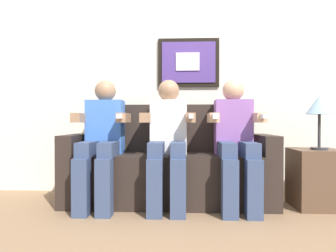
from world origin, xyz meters
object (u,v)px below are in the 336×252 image
object	(u,v)px
person_on_left	(102,137)
couch	(169,168)
person_in_middle	(168,137)
table_lamp	(319,107)
person_on_right	(235,137)
side_table_right	(316,178)

from	to	relation	value
person_on_left	couch	bearing A→B (deg)	16.23
person_in_middle	couch	bearing A→B (deg)	90.17
person_in_middle	table_lamp	distance (m)	1.30
couch	person_on_right	distance (m)	0.67
person_on_right	side_table_right	size ratio (longest dim) A/B	2.22
table_lamp	person_in_middle	bearing A→B (deg)	-179.06
couch	side_table_right	distance (m)	1.28
person_on_left	table_lamp	distance (m)	1.87
person_on_left	person_in_middle	xyz separation A→B (m)	(0.57, 0.00, 0.00)
person_on_right	side_table_right	xyz separation A→B (m)	(0.70, 0.06, -0.36)
side_table_right	table_lamp	bearing A→B (deg)	-83.98
person_in_middle	side_table_right	distance (m)	1.32
person_on_left	person_on_right	xyz separation A→B (m)	(1.15, -0.00, 0.00)
person_in_middle	side_table_right	world-z (taller)	person_in_middle
person_on_right	couch	bearing A→B (deg)	163.74
couch	person_on_left	distance (m)	0.66
person_on_left	table_lamp	bearing A→B (deg)	0.65
couch	table_lamp	bearing A→B (deg)	-6.50
table_lamp	couch	bearing A→B (deg)	173.50
person_on_right	side_table_right	bearing A→B (deg)	5.01
side_table_right	couch	bearing A→B (deg)	175.26
person_in_middle	side_table_right	xyz separation A→B (m)	(1.27, 0.06, -0.36)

